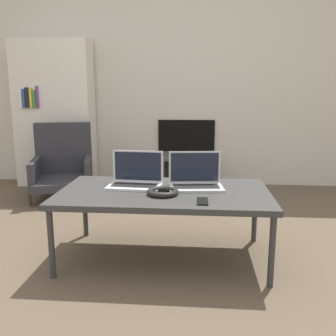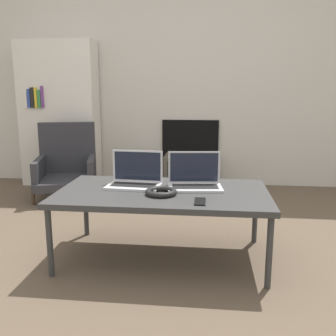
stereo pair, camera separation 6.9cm
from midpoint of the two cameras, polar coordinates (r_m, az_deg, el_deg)
ground_plane at (r=2.43m, az=-1.75°, el=-14.92°), size 14.00×14.00×0.00m
wall_back at (r=4.40m, az=1.52°, el=14.31°), size 7.00×0.08×2.60m
table at (r=2.42m, az=-1.41°, el=-4.18°), size 1.35×0.74×0.46m
laptop_left at (r=2.52m, az=-5.72°, el=-1.59°), size 0.37×0.25×0.23m
laptop_right at (r=2.48m, az=3.42°, el=-1.77°), size 0.37×0.26×0.23m
headphones at (r=2.31m, az=-1.62°, el=-3.66°), size 0.20×0.20×0.03m
phone at (r=2.17m, az=4.37°, el=-5.08°), size 0.06×0.14×0.01m
tv at (r=4.22m, az=2.19°, el=-0.52°), size 0.53×0.44×0.39m
armchair at (r=4.05m, az=-16.16°, el=0.47°), size 0.72×0.76×0.76m
bookshelf at (r=4.52m, az=-17.30°, el=7.79°), size 0.87×0.32×1.64m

